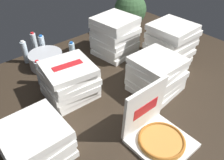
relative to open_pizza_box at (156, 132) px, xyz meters
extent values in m
cube|color=#2D2319|center=(0.14, 0.48, -0.09)|extent=(3.20, 2.40, 0.02)
cube|color=white|center=(0.00, -0.05, -0.07)|extent=(0.38, 0.38, 0.03)
cylinder|color=#C6893D|center=(0.00, -0.05, -0.05)|extent=(0.32, 0.32, 0.02)
torus|color=#A96324|center=(0.00, -0.05, -0.04)|extent=(0.32, 0.32, 0.02)
cube|color=white|center=(0.00, 0.12, 0.13)|extent=(0.38, 0.05, 0.38)
cube|color=red|center=(0.00, 0.11, 0.13)|extent=(0.23, 0.01, 0.09)
cube|color=white|center=(-0.67, 0.42, -0.06)|extent=(0.38, 0.38, 0.05)
cube|color=white|center=(-0.68, 0.43, -0.01)|extent=(0.39, 0.39, 0.05)
cube|color=red|center=(-0.68, 0.43, 0.02)|extent=(0.25, 0.07, 0.00)
cube|color=white|center=(-0.68, 0.42, 0.04)|extent=(0.39, 0.39, 0.05)
cube|color=red|center=(-0.68, 0.42, 0.07)|extent=(0.25, 0.08, 0.00)
cube|color=white|center=(-0.68, 0.43, 0.09)|extent=(0.40, 0.40, 0.05)
cube|color=white|center=(-0.67, 0.42, 0.15)|extent=(0.38, 0.38, 0.05)
cube|color=white|center=(-0.19, 0.79, -0.06)|extent=(0.39, 0.39, 0.05)
cube|color=red|center=(-0.19, 0.79, -0.03)|extent=(0.25, 0.08, 0.00)
cube|color=white|center=(-0.19, 0.79, -0.01)|extent=(0.40, 0.40, 0.05)
cube|color=white|center=(-0.19, 0.78, 0.04)|extent=(0.43, 0.43, 0.05)
cube|color=red|center=(-0.19, 0.78, 0.07)|extent=(0.25, 0.10, 0.00)
cube|color=white|center=(-0.18, 0.78, 0.09)|extent=(0.42, 0.42, 0.05)
cube|color=red|center=(-0.18, 0.78, 0.12)|extent=(0.25, 0.09, 0.00)
cube|color=white|center=(-0.19, 0.79, 0.15)|extent=(0.39, 0.39, 0.05)
cube|color=white|center=(-0.19, 0.78, 0.20)|extent=(0.43, 0.43, 0.05)
cube|color=red|center=(-0.19, 0.78, 0.22)|extent=(0.25, 0.10, 0.00)
cube|color=white|center=(0.88, 0.61, -0.06)|extent=(0.38, 0.38, 0.05)
cube|color=white|center=(0.87, 0.60, -0.01)|extent=(0.41, 0.41, 0.05)
cube|color=red|center=(0.87, 0.60, 0.02)|extent=(0.25, 0.09, 0.00)
cube|color=white|center=(0.87, 0.59, 0.04)|extent=(0.38, 0.38, 0.05)
cube|color=white|center=(0.87, 0.60, 0.09)|extent=(0.39, 0.39, 0.05)
cube|color=white|center=(0.88, 0.59, 0.15)|extent=(0.38, 0.38, 0.05)
cube|color=red|center=(0.88, 0.59, 0.17)|extent=(0.25, 0.07, 0.00)
cube|color=white|center=(0.88, 0.60, 0.20)|extent=(0.39, 0.39, 0.05)
cube|color=red|center=(0.88, 0.60, 0.22)|extent=(0.25, 0.08, 0.00)
cube|color=white|center=(0.89, 0.58, 0.25)|extent=(0.38, 0.38, 0.05)
cube|color=white|center=(0.87, 0.59, 0.30)|extent=(0.39, 0.39, 0.05)
cube|color=white|center=(0.42, 0.37, -0.06)|extent=(0.41, 0.41, 0.05)
cube|color=white|center=(0.42, 0.38, -0.01)|extent=(0.40, 0.40, 0.05)
cube|color=white|center=(0.43, 0.38, 0.04)|extent=(0.39, 0.39, 0.05)
cube|color=white|center=(0.42, 0.37, 0.09)|extent=(0.38, 0.38, 0.05)
cube|color=red|center=(0.42, 0.37, 0.12)|extent=(0.25, 0.07, 0.00)
cube|color=white|center=(0.43, 0.38, 0.15)|extent=(0.41, 0.41, 0.05)
cube|color=red|center=(0.43, 0.38, 0.17)|extent=(0.25, 0.09, 0.00)
cube|color=white|center=(0.44, 0.39, 0.20)|extent=(0.38, 0.38, 0.05)
cube|color=white|center=(0.56, 1.07, -0.06)|extent=(0.43, 0.43, 0.05)
cube|color=red|center=(0.56, 1.07, -0.03)|extent=(0.25, 0.10, 0.00)
cube|color=white|center=(0.56, 1.08, -0.01)|extent=(0.39, 0.39, 0.05)
cube|color=white|center=(0.55, 1.06, 0.04)|extent=(0.40, 0.40, 0.05)
cube|color=white|center=(0.56, 1.08, 0.09)|extent=(0.42, 0.42, 0.05)
cube|color=red|center=(0.56, 1.08, 0.12)|extent=(0.25, 0.10, 0.00)
cube|color=white|center=(0.56, 1.08, 0.15)|extent=(0.40, 0.40, 0.05)
cube|color=red|center=(0.56, 1.08, 0.17)|extent=(0.25, 0.08, 0.00)
cube|color=white|center=(0.56, 1.07, 0.20)|extent=(0.39, 0.39, 0.05)
cube|color=white|center=(0.56, 1.08, 0.25)|extent=(0.43, 0.43, 0.05)
cube|color=white|center=(0.56, 1.08, 0.30)|extent=(0.42, 0.42, 0.05)
cylinder|color=#B7BABF|center=(-0.13, 1.33, -0.01)|extent=(0.33, 0.33, 0.15)
cylinder|color=white|center=(-0.10, 1.64, 0.03)|extent=(0.06, 0.06, 0.23)
cylinder|color=red|center=(-0.10, 1.64, 0.15)|extent=(0.03, 0.03, 0.02)
cylinder|color=silver|center=(-0.06, 1.52, 0.03)|extent=(0.06, 0.06, 0.23)
cylinder|color=blue|center=(-0.06, 1.52, 0.15)|extent=(0.03, 0.03, 0.02)
cylinder|color=silver|center=(-0.25, 1.53, 0.03)|extent=(0.06, 0.06, 0.23)
cylinder|color=white|center=(-0.25, 1.53, 0.15)|extent=(0.03, 0.03, 0.02)
cylinder|color=white|center=(-0.31, 1.10, 0.03)|extent=(0.06, 0.06, 0.23)
cylinder|color=red|center=(-0.31, 1.10, 0.15)|extent=(0.03, 0.03, 0.02)
cylinder|color=silver|center=(0.10, 1.20, 0.03)|extent=(0.06, 0.06, 0.23)
cylinder|color=blue|center=(0.10, 1.20, 0.15)|extent=(0.03, 0.03, 0.02)
cylinder|color=#513323|center=(1.02, 1.33, -0.01)|extent=(0.20, 0.20, 0.15)
sphere|color=#31532F|center=(1.02, 1.33, 0.22)|extent=(0.38, 0.38, 0.38)
camera|label=1|loc=(-0.91, -0.60, 1.24)|focal=37.27mm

